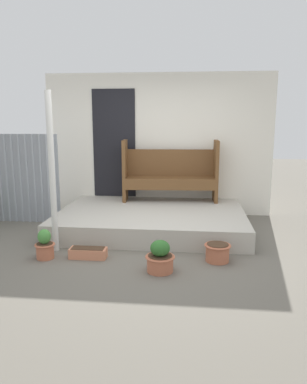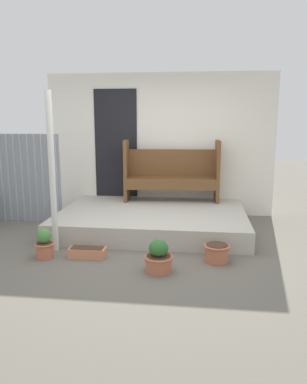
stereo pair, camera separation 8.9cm
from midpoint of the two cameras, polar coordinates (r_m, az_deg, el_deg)
ground_plane at (r=5.21m, az=-0.41°, el=-8.99°), size 24.00×24.00×0.00m
porch_slab at (r=6.16m, az=0.26°, el=-4.24°), size 3.00×2.11×0.31m
house_wall at (r=7.03m, az=0.99°, el=7.20°), size 4.20×0.08×2.60m
support_post at (r=5.16m, az=-14.72°, el=2.79°), size 0.08×0.08×2.15m
bench at (r=6.76m, az=3.13°, el=3.16°), size 1.71×0.50×1.10m
flower_pot_left at (r=5.11m, az=-15.79°, el=-7.79°), size 0.26×0.26×0.39m
flower_pot_middle at (r=4.51m, az=1.36°, el=-10.02°), size 0.36×0.36×0.39m
flower_pot_right at (r=4.89m, az=10.13°, el=-9.01°), size 0.34×0.34×0.23m
planter_box_rect at (r=5.03m, az=-9.51°, el=-9.08°), size 0.48×0.19×0.14m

